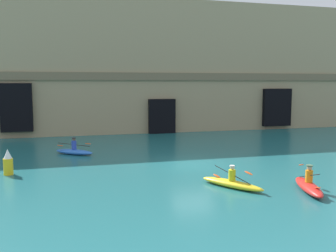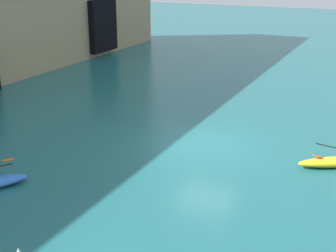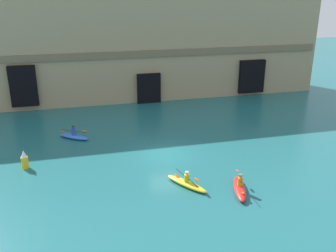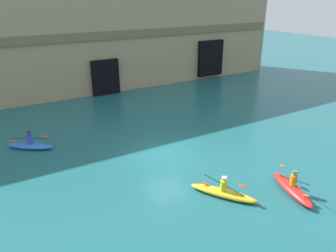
% 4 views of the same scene
% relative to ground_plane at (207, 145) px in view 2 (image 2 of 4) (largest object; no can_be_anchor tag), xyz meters
% --- Properties ---
extents(ground_plane, '(120.00, 120.00, 0.00)m').
position_rel_ground_plane_xyz_m(ground_plane, '(0.00, 0.00, 0.00)').
color(ground_plane, '#1E6066').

